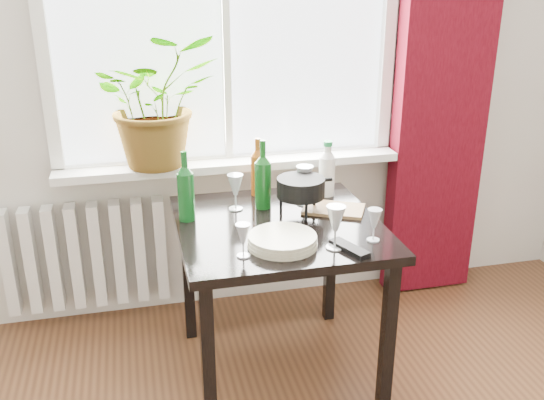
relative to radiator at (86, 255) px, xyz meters
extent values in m
cube|color=white|center=(0.75, 0.04, 1.22)|extent=(1.72, 0.08, 1.62)
cube|color=white|center=(0.75, -0.03, 0.44)|extent=(1.72, 0.20, 0.04)
cube|color=#3B050E|center=(1.87, -0.06, 0.92)|extent=(0.50, 0.12, 2.56)
cube|color=silver|center=(0.00, 0.00, 0.00)|extent=(0.80, 0.10, 0.55)
cube|color=black|center=(0.85, -0.63, 0.34)|extent=(0.85, 0.85, 0.04)
cube|color=black|center=(0.48, -1.00, -0.03)|extent=(0.05, 0.05, 0.70)
cube|color=black|center=(0.48, -0.27, -0.03)|extent=(0.05, 0.05, 0.70)
cube|color=black|center=(1.21, -1.00, -0.03)|extent=(0.05, 0.05, 0.70)
cube|color=black|center=(1.21, -0.27, -0.03)|extent=(0.05, 0.05, 0.70)
imported|color=#227820|center=(0.40, -0.04, 0.78)|extent=(0.64, 0.58, 0.63)
cylinder|color=beige|center=(0.81, -0.85, 0.38)|extent=(0.36, 0.36, 0.04)
cube|color=black|center=(1.05, -0.95, 0.37)|extent=(0.12, 0.19, 0.02)
cube|color=olive|center=(1.12, -0.55, 0.37)|extent=(0.31, 0.27, 0.01)
camera|label=1|loc=(0.28, -2.91, 1.38)|focal=40.00mm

